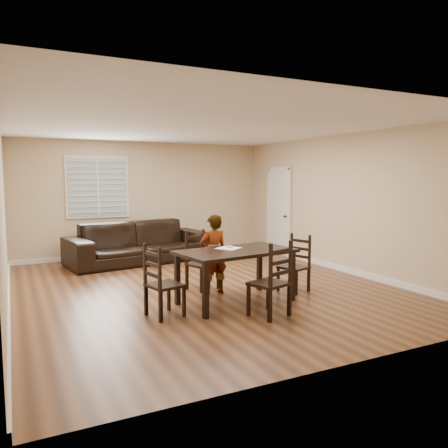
{
  "coord_description": "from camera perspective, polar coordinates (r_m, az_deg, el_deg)",
  "views": [
    {
      "loc": [
        -2.91,
        -6.7,
        1.85
      ],
      "look_at": [
        0.66,
        0.55,
        1.0
      ],
      "focal_mm": 35.0,
      "sensor_mm": 36.0,
      "label": 1
    }
  ],
  "objects": [
    {
      "name": "ground",
      "position": [
        7.54,
        -2.7,
        -8.21
      ],
      "size": [
        7.0,
        7.0,
        0.0
      ],
      "primitive_type": "plane",
      "color": "brown",
      "rests_on": "ground"
    },
    {
      "name": "room",
      "position": [
        7.49,
        -3.06,
        5.66
      ],
      "size": [
        6.04,
        7.04,
        2.72
      ],
      "color": "#CCB08A",
      "rests_on": "ground"
    },
    {
      "name": "dining_table",
      "position": [
        6.47,
        1.54,
        -4.17
      ],
      "size": [
        1.81,
        1.17,
        0.79
      ],
      "rotation": [
        0.0,
        0.0,
        0.13
      ],
      "color": "black",
      "rests_on": "ground"
    },
    {
      "name": "chair_near",
      "position": [
        7.39,
        -3.44,
        -4.97
      ],
      "size": [
        0.55,
        0.53,
        0.98
      ],
      "rotation": [
        0.0,
        0.0,
        0.34
      ],
      "color": "black",
      "rests_on": "ground"
    },
    {
      "name": "chair_far",
      "position": [
        5.85,
        6.84,
        -7.72
      ],
      "size": [
        0.57,
        0.55,
        1.03
      ],
      "rotation": [
        0.0,
        0.0,
        3.44
      ],
      "color": "black",
      "rests_on": "ground"
    },
    {
      "name": "chair_left",
      "position": [
        5.88,
        -8.75,
        -7.86
      ],
      "size": [
        0.5,
        0.52,
        0.99
      ],
      "rotation": [
        0.0,
        0.0,
        1.79
      ],
      "color": "black",
      "rests_on": "ground"
    },
    {
      "name": "chair_right",
      "position": [
        7.34,
        9.62,
        -5.3
      ],
      "size": [
        0.5,
        0.52,
        0.93
      ],
      "rotation": [
        0.0,
        0.0,
        -1.26
      ],
      "color": "black",
      "rests_on": "ground"
    },
    {
      "name": "child",
      "position": [
        6.99,
        -1.39,
        -3.99
      ],
      "size": [
        0.47,
        0.31,
        1.28
      ],
      "primitive_type": "imported",
      "rotation": [
        0.0,
        0.0,
        3.15
      ],
      "color": "gray",
      "rests_on": "ground"
    },
    {
      "name": "napkin",
      "position": [
        6.61,
        0.58,
        -3.17
      ],
      "size": [
        0.42,
        0.42,
        0.0
      ],
      "primitive_type": "cube",
      "rotation": [
        0.0,
        0.0,
        0.53
      ],
      "color": "white",
      "rests_on": "dining_table"
    },
    {
      "name": "donut",
      "position": [
        6.62,
        0.73,
        -2.97
      ],
      "size": [
        0.1,
        0.1,
        0.04
      ],
      "color": "gold",
      "rests_on": "napkin"
    },
    {
      "name": "sofa",
      "position": [
        9.76,
        -11.04,
        -2.38
      ],
      "size": [
        3.2,
        1.66,
        0.89
      ],
      "primitive_type": "imported",
      "rotation": [
        0.0,
        0.0,
        0.16
      ],
      "color": "black",
      "rests_on": "ground"
    }
  ]
}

